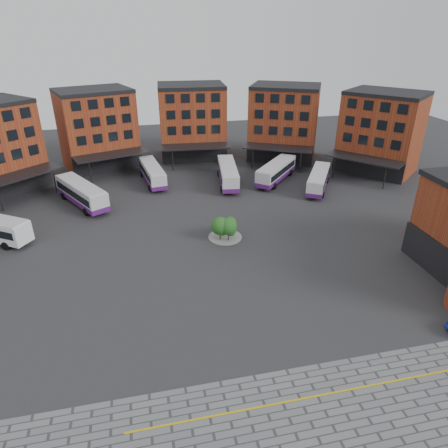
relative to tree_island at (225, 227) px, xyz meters
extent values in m
plane|color=#28282B|center=(-1.91, -11.45, -1.81)|extent=(160.00, 160.00, 0.00)
cube|color=gold|center=(0.09, -25.45, -1.78)|extent=(26.00, 0.15, 0.02)
cube|color=black|center=(-30.11, 21.88, 0.19)|extent=(10.00, 9.07, 4.00)
cube|color=black|center=(-29.98, 21.73, 7.39)|extent=(8.60, 7.77, 8.00)
cube|color=black|center=(-28.54, 20.13, 2.19)|extent=(12.61, 11.97, 0.25)
cylinder|color=black|center=(-30.72, 15.75, 0.19)|extent=(0.20, 0.20, 4.00)
cylinder|color=black|center=(-23.95, 21.84, 0.19)|extent=(0.20, 0.20, 4.00)
cube|color=brown|center=(-17.21, 34.99, 5.19)|extent=(15.55, 13.69, 14.00)
cube|color=black|center=(-15.63, 30.41, 0.19)|extent=(12.45, 4.71, 4.00)
cube|color=black|center=(-17.21, 34.99, 12.49)|extent=(15.65, 13.97, 0.60)
cube|color=black|center=(-15.57, 30.22, 7.39)|extent=(10.87, 3.87, 8.00)
cube|color=black|center=(-14.87, 28.19, 2.19)|extent=(13.72, 8.39, 0.25)
cylinder|color=black|center=(-18.58, 25.00, 0.19)|extent=(0.20, 0.20, 4.00)
cylinder|color=black|center=(-9.98, 27.96, 0.19)|extent=(0.20, 0.20, 4.00)
cube|color=brown|center=(1.37, 37.44, 5.19)|extent=(13.67, 10.88, 14.00)
cube|color=black|center=(1.03, 32.60, 0.19)|extent=(13.00, 1.41, 4.00)
cube|color=black|center=(1.37, 37.44, 12.49)|extent=(13.69, 11.18, 0.60)
cube|color=black|center=(1.02, 32.40, 7.39)|extent=(11.42, 0.95, 8.00)
cube|color=black|center=(0.87, 30.26, 2.19)|extent=(13.28, 5.30, 0.25)
cylinder|color=black|center=(-3.80, 28.78, 0.19)|extent=(0.20, 0.20, 4.00)
cylinder|color=black|center=(5.28, 28.14, 0.19)|extent=(0.20, 0.20, 4.00)
cube|color=brown|center=(19.43, 32.43, 5.19)|extent=(16.12, 14.81, 14.00)
cube|color=black|center=(17.23, 28.11, 0.19)|extent=(11.81, 6.35, 4.00)
cube|color=black|center=(19.43, 32.43, 12.49)|extent=(16.26, 15.08, 0.60)
cube|color=black|center=(17.14, 27.93, 7.39)|extent=(10.26, 5.33, 8.00)
cube|color=black|center=(16.16, 26.02, 2.19)|extent=(13.58, 9.82, 0.25)
cylinder|color=black|center=(11.29, 26.48, 0.19)|extent=(0.20, 0.20, 4.00)
cylinder|color=black|center=(19.40, 22.35, 0.19)|extent=(0.20, 0.20, 4.00)
cube|color=brown|center=(34.10, 20.76, 5.19)|extent=(16.02, 16.39, 14.00)
cube|color=black|center=(30.38, 17.65, 0.19)|extent=(8.74, 10.28, 4.00)
cube|color=black|center=(34.10, 20.76, 12.49)|extent=(16.25, 16.58, 0.60)
cube|color=black|center=(30.23, 17.52, 7.39)|extent=(7.47, 8.86, 8.00)
cube|color=black|center=(28.58, 16.14, 2.19)|extent=(11.73, 12.79, 0.25)
cylinder|color=black|center=(24.28, 18.47, 0.19)|extent=(0.20, 0.20, 4.00)
cylinder|color=black|center=(30.13, 11.49, 0.19)|extent=(0.20, 0.20, 4.00)
cube|color=black|center=(20.99, -13.45, 0.19)|extent=(0.40, 12.00, 4.00)
cylinder|color=gray|center=(0.09, 0.55, -1.75)|extent=(4.40, 4.40, 0.12)
cylinder|color=#332114|center=(-0.71, -0.05, -1.07)|extent=(0.14, 0.14, 1.48)
sphere|color=#1B531E|center=(-0.71, -0.05, 0.27)|extent=(2.36, 2.36, 2.36)
sphere|color=#1B531E|center=(-0.51, -0.20, -0.18)|extent=(1.65, 1.65, 1.65)
cylinder|color=#332114|center=(0.89, 1.15, -1.18)|extent=(0.14, 0.14, 1.26)
sphere|color=#1B531E|center=(0.89, 1.15, -0.05)|extent=(1.71, 1.71, 1.71)
sphere|color=#1B531E|center=(1.09, 1.00, -0.43)|extent=(1.20, 1.20, 1.20)
cylinder|color=#332114|center=(0.29, -0.45, -1.07)|extent=(0.14, 0.14, 1.49)
sphere|color=#1B531E|center=(0.29, -0.45, 0.28)|extent=(2.24, 2.24, 2.24)
sphere|color=#1B531E|center=(0.49, -0.60, -0.17)|extent=(1.57, 1.57, 1.57)
cylinder|color=black|center=(-27.33, 3.31, -1.27)|extent=(1.08, 0.86, 1.08)
cylinder|color=black|center=(-25.86, 5.58, -1.27)|extent=(1.08, 0.86, 1.08)
cube|color=silver|center=(-19.18, 15.71, 0.22)|extent=(8.73, 12.34, 2.80)
cube|color=black|center=(-19.18, 15.71, 0.42)|extent=(8.28, 11.50, 1.09)
cube|color=silver|center=(-19.18, 15.71, 1.68)|extent=(8.38, 11.85, 0.14)
cube|color=black|center=(-22.26, 21.08, 0.48)|extent=(2.17, 1.31, 1.26)
cube|color=#561971|center=(-19.18, 15.71, -0.78)|extent=(8.79, 12.40, 0.80)
cylinder|color=black|center=(-22.42, 18.49, -1.24)|extent=(0.87, 1.16, 1.14)
cylinder|color=black|center=(-19.94, 19.91, -1.24)|extent=(0.87, 1.16, 1.14)
cylinder|color=black|center=(-18.42, 11.50, -1.24)|extent=(0.87, 1.16, 1.14)
cylinder|color=black|center=(-15.94, 12.92, -1.24)|extent=(0.87, 1.16, 1.14)
cube|color=silver|center=(-7.98, 23.14, 0.06)|extent=(4.27, 11.84, 2.58)
cube|color=black|center=(-7.98, 23.14, 0.24)|extent=(4.20, 10.93, 1.00)
cube|color=silver|center=(-7.98, 23.14, 1.40)|extent=(4.10, 11.36, 0.13)
cube|color=black|center=(-8.80, 28.77, 0.29)|extent=(2.23, 0.44, 1.16)
cube|color=#561971|center=(-7.98, 23.14, -0.86)|extent=(4.32, 11.88, 0.74)
cylinder|color=black|center=(-9.82, 26.62, -1.28)|extent=(0.46, 1.09, 1.05)
cylinder|color=black|center=(-7.21, 27.00, -1.28)|extent=(0.46, 1.09, 1.05)
cylinder|color=black|center=(-8.75, 19.28, -1.28)|extent=(0.46, 1.09, 1.05)
cylinder|color=black|center=(-6.15, 19.66, -1.28)|extent=(0.46, 1.09, 1.05)
cube|color=silver|center=(4.86, 19.71, 0.16)|extent=(4.43, 12.50, 2.73)
cube|color=black|center=(4.86, 19.71, 0.36)|extent=(4.36, 11.54, 1.06)
cube|color=silver|center=(4.86, 19.71, 1.58)|extent=(4.26, 12.00, 0.13)
cube|color=black|center=(5.69, 25.67, 0.41)|extent=(2.36, 0.44, 1.22)
cube|color=#561971|center=(4.86, 19.71, -0.81)|extent=(4.48, 12.55, 0.78)
cylinder|color=black|center=(4.02, 23.78, -1.25)|extent=(0.48, 1.15, 1.11)
cylinder|color=black|center=(6.77, 23.40, -1.25)|extent=(0.48, 1.15, 1.11)
cylinder|color=black|center=(2.95, 16.02, -1.25)|extent=(0.48, 1.15, 1.11)
cylinder|color=black|center=(5.70, 15.64, -1.25)|extent=(0.48, 1.15, 1.11)
cube|color=silver|center=(13.53, 19.18, 0.14)|extent=(10.05, 10.85, 2.69)
cube|color=black|center=(13.53, 19.18, 0.33)|extent=(9.46, 10.17, 1.04)
cube|color=silver|center=(13.53, 19.18, 1.53)|extent=(9.65, 10.42, 0.13)
cube|color=black|center=(17.46, 23.62, 0.38)|extent=(1.82, 1.64, 1.21)
cube|color=#561971|center=(13.53, 19.18, -0.82)|extent=(10.11, 10.91, 0.77)
cylinder|color=black|center=(15.06, 22.98, -1.26)|extent=(0.97, 1.04, 1.10)
cylinder|color=black|center=(17.11, 21.16, -1.26)|extent=(0.97, 1.04, 1.10)
cylinder|color=black|center=(9.94, 17.20, -1.26)|extent=(0.97, 1.04, 1.10)
cylinder|color=black|center=(11.99, 15.38, -1.26)|extent=(0.97, 1.04, 1.10)
cube|color=silver|center=(19.22, 13.89, 0.01)|extent=(8.05, 10.97, 2.51)
cube|color=black|center=(19.22, 13.89, 0.19)|extent=(7.63, 10.23, 0.97)
cube|color=silver|center=(19.22, 13.89, 1.32)|extent=(7.73, 10.53, 0.12)
cube|color=black|center=(22.09, 18.63, 0.24)|extent=(1.92, 1.23, 1.13)
cube|color=#561971|center=(19.22, 13.89, -0.89)|extent=(8.10, 11.02, 0.72)
cylinder|color=black|center=(20.00, 17.64, -1.30)|extent=(0.80, 1.04, 1.03)
cylinder|color=black|center=(22.19, 16.31, -1.30)|extent=(0.80, 1.04, 1.03)
cylinder|color=black|center=(16.25, 11.48, -1.30)|extent=(0.80, 1.04, 1.03)
cylinder|color=black|center=(18.44, 10.14, -1.30)|extent=(0.80, 1.04, 1.03)
camera|label=1|loc=(-10.03, -44.56, 23.60)|focal=32.00mm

